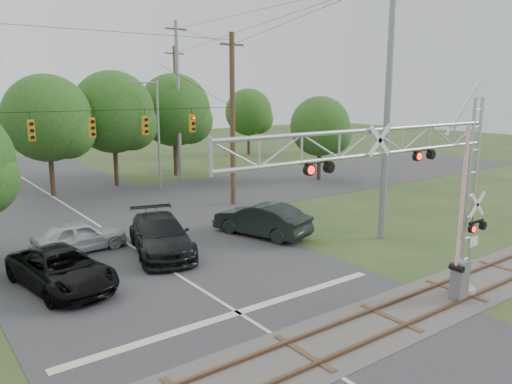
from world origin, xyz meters
TOP-DOWN VIEW (x-y plane):
  - road_main at (0.00, 10.00)m, footprint 14.00×90.00m
  - road_cross at (0.00, 24.00)m, footprint 90.00×12.00m
  - railroad_track at (0.00, 2.00)m, footprint 90.00×3.20m
  - crossing_gantry at (4.50, 1.64)m, footprint 11.81×0.96m
  - traffic_signal_span at (0.93, 20.00)m, footprint 19.34×0.36m
  - pickup_black at (-4.35, 11.63)m, footprint 3.50×6.04m
  - car_dark at (0.77, 13.25)m, footprint 4.12×6.67m
  - sedan_silver at (-2.31, 15.89)m, footprint 4.55×1.97m
  - suv_dark at (6.50, 12.74)m, footprint 3.46×5.80m
  - streetlight at (7.55, 27.76)m, footprint 2.27×0.24m
  - utility_poles at (2.90, 23.01)m, footprint 27.70×27.33m
  - treeline at (-0.24, 33.37)m, footprint 55.75×30.21m

SIDE VIEW (x-z plane):
  - road_main at x=0.00m, z-range 0.00..0.02m
  - road_cross at x=0.00m, z-range 0.00..0.02m
  - railroad_track at x=0.00m, z-range -0.05..0.11m
  - sedan_silver at x=-2.31m, z-range 0.00..1.53m
  - pickup_black at x=-4.35m, z-range 0.00..1.58m
  - car_dark at x=0.77m, z-range 0.00..1.81m
  - suv_dark at x=6.50m, z-range 0.00..1.81m
  - crossing_gantry at x=4.50m, z-range 0.93..8.46m
  - streetlight at x=7.55m, z-range 0.51..9.03m
  - treeline at x=-0.24m, z-range 0.82..10.40m
  - traffic_signal_span at x=0.93m, z-range 0.00..11.50m
  - utility_poles at x=2.90m, z-range -0.45..13.33m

